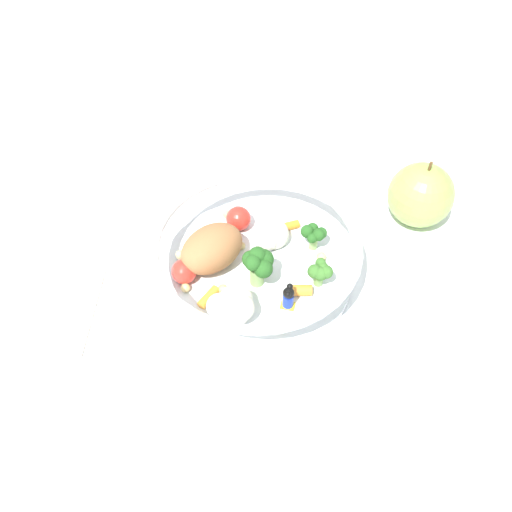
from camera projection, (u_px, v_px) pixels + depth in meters
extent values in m
plane|color=white|center=(267.00, 284.00, 0.63)|extent=(2.40, 2.40, 0.00)
cylinder|color=white|center=(256.00, 271.00, 0.64)|extent=(0.23, 0.23, 0.01)
torus|color=white|center=(256.00, 243.00, 0.60)|extent=(0.24, 0.24, 0.01)
ellipsoid|color=#9E663D|center=(212.00, 248.00, 0.62)|extent=(0.10, 0.10, 0.05)
cylinder|color=#8EB766|center=(313.00, 243.00, 0.65)|extent=(0.01, 0.01, 0.02)
sphere|color=#23561E|center=(313.00, 229.00, 0.64)|extent=(0.01, 0.01, 0.01)
sphere|color=#23561E|center=(307.00, 231.00, 0.64)|extent=(0.02, 0.02, 0.02)
sphere|color=#23561E|center=(312.00, 238.00, 0.63)|extent=(0.01, 0.01, 0.01)
sphere|color=#23561E|center=(318.00, 235.00, 0.63)|extent=(0.02, 0.02, 0.02)
sphere|color=#23561E|center=(321.00, 233.00, 0.64)|extent=(0.01, 0.01, 0.01)
cylinder|color=#8EB766|center=(257.00, 276.00, 0.61)|extent=(0.02, 0.02, 0.02)
sphere|color=#23561E|center=(257.00, 252.00, 0.60)|extent=(0.02, 0.02, 0.02)
sphere|color=#23561E|center=(251.00, 261.00, 0.60)|extent=(0.02, 0.02, 0.02)
sphere|color=#23561E|center=(253.00, 263.00, 0.59)|extent=(0.02, 0.02, 0.02)
sphere|color=#23561E|center=(263.00, 269.00, 0.59)|extent=(0.02, 0.02, 0.02)
sphere|color=#23561E|center=(263.00, 260.00, 0.60)|extent=(0.02, 0.02, 0.02)
cylinder|color=#7FAD5B|center=(318.00, 279.00, 0.61)|extent=(0.01, 0.01, 0.02)
sphere|color=#386B28|center=(321.00, 263.00, 0.60)|extent=(0.01, 0.01, 0.01)
sphere|color=#386B28|center=(317.00, 270.00, 0.60)|extent=(0.01, 0.01, 0.01)
sphere|color=#386B28|center=(315.00, 271.00, 0.60)|extent=(0.02, 0.02, 0.02)
sphere|color=#386B28|center=(320.00, 274.00, 0.60)|extent=(0.02, 0.02, 0.02)
sphere|color=#386B28|center=(326.00, 272.00, 0.60)|extent=(0.02, 0.02, 0.02)
sphere|color=#386B28|center=(323.00, 268.00, 0.60)|extent=(0.01, 0.01, 0.01)
sphere|color=silver|center=(267.00, 230.00, 0.65)|extent=(0.03, 0.03, 0.03)
sphere|color=silver|center=(263.00, 230.00, 0.65)|extent=(0.03, 0.03, 0.03)
sphere|color=silver|center=(266.00, 238.00, 0.64)|extent=(0.03, 0.03, 0.03)
sphere|color=silver|center=(274.00, 234.00, 0.65)|extent=(0.04, 0.04, 0.04)
sphere|color=silver|center=(231.00, 296.00, 0.58)|extent=(0.02, 0.02, 0.02)
sphere|color=silver|center=(223.00, 303.00, 0.59)|extent=(0.03, 0.03, 0.03)
sphere|color=silver|center=(220.00, 306.00, 0.57)|extent=(0.03, 0.03, 0.03)
sphere|color=silver|center=(229.00, 317.00, 0.57)|extent=(0.03, 0.03, 0.03)
sphere|color=silver|center=(233.00, 312.00, 0.58)|extent=(0.04, 0.04, 0.04)
sphere|color=silver|center=(240.00, 308.00, 0.57)|extent=(0.03, 0.03, 0.03)
sphere|color=silver|center=(239.00, 299.00, 0.58)|extent=(0.03, 0.03, 0.03)
cube|color=yellow|center=(288.00, 305.00, 0.60)|extent=(0.01, 0.02, 0.00)
cylinder|color=#1933B2|center=(288.00, 300.00, 0.59)|extent=(0.02, 0.02, 0.02)
sphere|color=black|center=(289.00, 293.00, 0.58)|extent=(0.01, 0.01, 0.01)
sphere|color=black|center=(290.00, 286.00, 0.58)|extent=(0.01, 0.01, 0.01)
sphere|color=black|center=(288.00, 294.00, 0.57)|extent=(0.01, 0.01, 0.01)
cylinder|color=orange|center=(286.00, 227.00, 0.67)|extent=(0.02, 0.04, 0.01)
cylinder|color=orange|center=(301.00, 290.00, 0.61)|extent=(0.01, 0.03, 0.01)
cylinder|color=orange|center=(209.00, 297.00, 0.60)|extent=(0.03, 0.03, 0.01)
sphere|color=red|center=(184.00, 271.00, 0.61)|extent=(0.03, 0.03, 0.03)
sphere|color=red|center=(238.00, 219.00, 0.67)|extent=(0.03, 0.03, 0.03)
sphere|color=#D1B775|center=(204.00, 236.00, 0.66)|extent=(0.01, 0.01, 0.01)
sphere|color=#D1B775|center=(211.00, 240.00, 0.66)|extent=(0.01, 0.01, 0.01)
sphere|color=#D1B775|center=(281.00, 326.00, 0.58)|extent=(0.01, 0.01, 0.01)
sphere|color=#D1B775|center=(227.00, 214.00, 0.69)|extent=(0.01, 0.01, 0.01)
sphere|color=tan|center=(224.00, 229.00, 0.67)|extent=(0.01, 0.01, 0.01)
sphere|color=tan|center=(223.00, 289.00, 0.61)|extent=(0.01, 0.01, 0.01)
sphere|color=tan|center=(242.00, 246.00, 0.65)|extent=(0.01, 0.01, 0.01)
sphere|color=#D1B775|center=(321.00, 257.00, 0.64)|extent=(0.01, 0.01, 0.01)
sphere|color=tan|center=(186.00, 288.00, 0.61)|extent=(0.01, 0.01, 0.01)
sphere|color=#D1B775|center=(180.00, 255.00, 0.64)|extent=(0.01, 0.01, 0.01)
sphere|color=#8CB74C|center=(421.00, 195.00, 0.67)|extent=(0.08, 0.08, 0.08)
cylinder|color=brown|center=(430.00, 166.00, 0.64)|extent=(0.00, 0.00, 0.01)
cube|color=silver|center=(47.00, 310.00, 0.61)|extent=(0.12, 0.11, 0.01)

